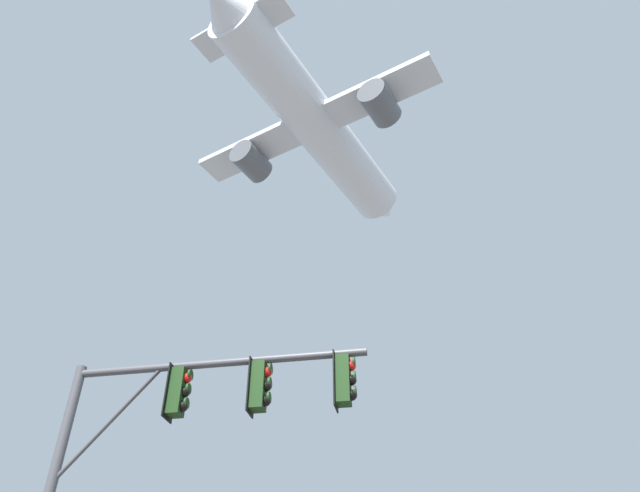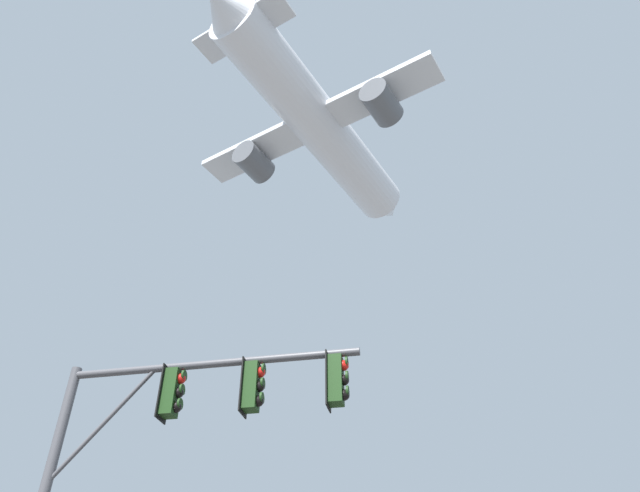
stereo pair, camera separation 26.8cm
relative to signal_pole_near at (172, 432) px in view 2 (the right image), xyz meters
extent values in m
cylinder|color=#4C4C51|center=(0.61, -0.06, 1.28)|extent=(5.70, 0.74, 0.15)
cylinder|color=#4C4C51|center=(-1.38, 0.14, 0.25)|extent=(1.78, 0.26, 2.10)
cube|color=#193814|center=(3.00, -0.31, 0.75)|extent=(0.29, 0.35, 0.90)
cylinder|color=#193814|center=(3.00, -0.31, 1.26)|extent=(0.05, 0.05, 0.12)
cube|color=black|center=(2.86, -0.30, 0.75)|extent=(0.07, 0.46, 1.04)
sphere|color=red|center=(3.14, -0.33, 1.02)|extent=(0.20, 0.20, 0.20)
cylinder|color=#193814|center=(3.21, -0.33, 1.08)|extent=(0.06, 0.21, 0.21)
sphere|color=black|center=(3.14, -0.33, 0.74)|extent=(0.20, 0.20, 0.20)
cylinder|color=#193814|center=(3.21, -0.33, 0.80)|extent=(0.06, 0.21, 0.21)
sphere|color=black|center=(3.14, -0.33, 0.46)|extent=(0.20, 0.20, 0.20)
cylinder|color=#193814|center=(3.21, -0.33, 0.52)|extent=(0.06, 0.21, 0.21)
cube|color=#193814|center=(1.43, -0.15, 0.75)|extent=(0.29, 0.35, 0.90)
cylinder|color=#193814|center=(1.43, -0.15, 1.26)|extent=(0.05, 0.05, 0.12)
cube|color=black|center=(1.29, -0.13, 0.75)|extent=(0.07, 0.46, 1.04)
sphere|color=red|center=(1.58, -0.16, 1.02)|extent=(0.20, 0.20, 0.20)
cylinder|color=#193814|center=(1.64, -0.17, 1.08)|extent=(0.06, 0.21, 0.21)
sphere|color=black|center=(1.58, -0.16, 0.74)|extent=(0.20, 0.20, 0.20)
cylinder|color=#193814|center=(1.64, -0.17, 0.80)|extent=(0.06, 0.21, 0.21)
sphere|color=black|center=(1.58, -0.16, 0.46)|extent=(0.20, 0.20, 0.20)
cylinder|color=#193814|center=(1.64, -0.17, 0.52)|extent=(0.06, 0.21, 0.21)
cube|color=#193814|center=(-0.13, 0.01, 0.75)|extent=(0.29, 0.35, 0.90)
cylinder|color=#193814|center=(-0.13, 0.01, 1.26)|extent=(0.05, 0.05, 0.12)
cube|color=black|center=(-0.27, 0.03, 0.75)|extent=(0.07, 0.46, 1.04)
sphere|color=red|center=(0.01, 0.00, 1.02)|extent=(0.20, 0.20, 0.20)
cylinder|color=#193814|center=(0.08, -0.01, 1.08)|extent=(0.06, 0.21, 0.21)
sphere|color=black|center=(0.01, 0.00, 0.74)|extent=(0.20, 0.20, 0.20)
cylinder|color=#193814|center=(0.08, -0.01, 0.80)|extent=(0.06, 0.21, 0.21)
sphere|color=black|center=(0.01, 0.00, 0.46)|extent=(0.20, 0.20, 0.20)
cylinder|color=#193814|center=(0.08, -0.01, 0.52)|extent=(0.06, 0.21, 0.21)
cylinder|color=white|center=(0.51, 23.19, 33.90)|extent=(14.20, 22.70, 4.15)
cone|color=white|center=(6.35, 34.77, 33.90)|extent=(4.80, 4.32, 3.94)
cone|color=white|center=(-5.26, 11.73, 33.90)|extent=(4.31, 3.90, 3.53)
cube|color=silver|center=(0.22, 22.61, 33.27)|extent=(20.96, 12.46, 0.47)
cylinder|color=#595B60|center=(-5.29, 25.39, 32.03)|extent=(3.48, 3.83, 2.33)
cylinder|color=#595B60|center=(5.73, 19.84, 32.03)|extent=(3.48, 3.83, 2.33)
cube|color=#0C5933|center=(-4.03, 14.16, 36.23)|extent=(1.91, 3.38, 4.93)
cube|color=silver|center=(-4.15, 13.93, 34.28)|extent=(8.00, 5.58, 0.26)
camera|label=1|loc=(3.30, -10.18, -3.47)|focal=32.60mm
camera|label=2|loc=(3.57, -10.16, -3.47)|focal=32.60mm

